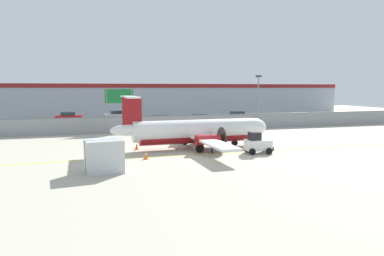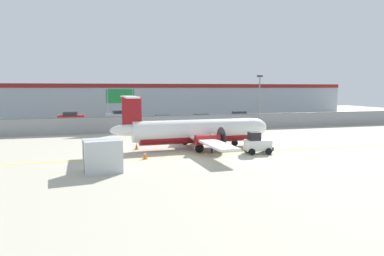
{
  "view_description": "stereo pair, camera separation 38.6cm",
  "coord_description": "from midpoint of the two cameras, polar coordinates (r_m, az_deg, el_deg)",
  "views": [
    {
      "loc": [
        -9.25,
        -25.36,
        5.62
      ],
      "look_at": [
        -0.4,
        6.09,
        1.8
      ],
      "focal_mm": 32.0,
      "sensor_mm": 36.0,
      "label": 1
    },
    {
      "loc": [
        -8.87,
        -25.46,
        5.62
      ],
      "look_at": [
        -0.4,
        6.09,
        1.8
      ],
      "focal_mm": 32.0,
      "sensor_mm": 36.0,
      "label": 2
    }
  ],
  "objects": [
    {
      "name": "parked_car_4",
      "position": [
        59.06,
        7.49,
        2.02
      ],
      "size": [
        4.35,
        2.34,
        1.58
      ],
      "rotation": [
        0.0,
        0.0,
        -0.1
      ],
      "color": "navy",
      "rests_on": "parking_lot_strip"
    },
    {
      "name": "parked_car_3",
      "position": [
        52.25,
        0.94,
        1.47
      ],
      "size": [
        4.34,
        2.31,
        1.58
      ],
      "rotation": [
        0.0,
        0.0,
        3.05
      ],
      "color": "navy",
      "rests_on": "parking_lot_strip"
    },
    {
      "name": "cargo_container",
      "position": [
        23.75,
        -14.92,
        -4.53
      ],
      "size": [
        2.65,
        2.3,
        2.2
      ],
      "rotation": [
        0.0,
        0.0,
        0.13
      ],
      "color": "#B7BCC1",
      "rests_on": "ground"
    },
    {
      "name": "parking_lot_strip",
      "position": [
        55.93,
        -6.31,
        0.92
      ],
      "size": [
        98.0,
        17.0,
        0.12
      ],
      "color": "#38383A",
      "rests_on": "ground"
    },
    {
      "name": "background_building",
      "position": [
        74.0,
        -8.7,
        4.76
      ],
      "size": [
        91.0,
        8.1,
        6.5
      ],
      "color": "#A8B2BC",
      "rests_on": "ground"
    },
    {
      "name": "parked_car_0",
      "position": [
        60.17,
        -19.98,
        1.76
      ],
      "size": [
        4.27,
        2.14,
        1.58
      ],
      "rotation": [
        0.0,
        0.0,
        -0.04
      ],
      "color": "red",
      "rests_on": "parking_lot_strip"
    },
    {
      "name": "parked_car_1",
      "position": [
        61.54,
        -12.59,
        2.1
      ],
      "size": [
        4.39,
        2.44,
        1.58
      ],
      "rotation": [
        0.0,
        0.0,
        3.28
      ],
      "color": "silver",
      "rests_on": "parking_lot_strip"
    },
    {
      "name": "ground_crew_worker",
      "position": [
        29.76,
        3.02,
        -2.36
      ],
      "size": [
        0.41,
        0.55,
        1.7
      ],
      "rotation": [
        0.0,
        0.0,
        6.04
      ],
      "color": "#191E4C",
      "rests_on": "ground"
    },
    {
      "name": "apron_light_pole",
      "position": [
        45.18,
        10.72,
        4.88
      ],
      "size": [
        0.7,
        0.3,
        7.27
      ],
      "color": "slate",
      "rests_on": "ground"
    },
    {
      "name": "ground_plane",
      "position": [
        29.41,
        2.54,
        -4.34
      ],
      "size": [
        140.0,
        140.0,
        0.01
      ],
      "color": "#B2AD99"
    },
    {
      "name": "parked_car_2",
      "position": [
        50.87,
        -5.21,
        1.31
      ],
      "size": [
        4.25,
        2.11,
        1.58
      ],
      "rotation": [
        0.0,
        0.0,
        0.03
      ],
      "color": "black",
      "rests_on": "parking_lot_strip"
    },
    {
      "name": "traffic_cone_far_left",
      "position": [
        35.21,
        0.17,
        -2.0
      ],
      "size": [
        0.36,
        0.36,
        0.64
      ],
      "color": "orange",
      "rests_on": "ground"
    },
    {
      "name": "traffic_cone_near_right",
      "position": [
        31.97,
        -9.56,
        -2.98
      ],
      "size": [
        0.36,
        0.36,
        0.64
      ],
      "color": "orange",
      "rests_on": "ground"
    },
    {
      "name": "perimeter_fence",
      "position": [
        44.58,
        -3.9,
        0.85
      ],
      "size": [
        98.0,
        0.1,
        2.1
      ],
      "color": "gray",
      "rests_on": "ground"
    },
    {
      "name": "traffic_cone_near_left",
      "position": [
        27.51,
        -8.1,
        -4.52
      ],
      "size": [
        0.36,
        0.36,
        0.64
      ],
      "color": "orange",
      "rests_on": "ground"
    },
    {
      "name": "baggage_tug",
      "position": [
        30.01,
        10.52,
        -2.58
      ],
      "size": [
        2.41,
        1.55,
        1.88
      ],
      "rotation": [
        0.0,
        0.0,
        -0.08
      ],
      "color": "silver",
      "rests_on": "ground"
    },
    {
      "name": "highway_sign",
      "position": [
        45.11,
        -12.29,
        4.63
      ],
      "size": [
        3.6,
        0.14,
        5.5
      ],
      "color": "slate",
      "rests_on": "ground"
    },
    {
      "name": "commuter_airplane",
      "position": [
        32.05,
        0.61,
        -0.53
      ],
      "size": [
        15.28,
        16.06,
        4.92
      ],
      "rotation": [
        0.0,
        0.0,
        0.05
      ],
      "color": "white",
      "rests_on": "ground"
    }
  ]
}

